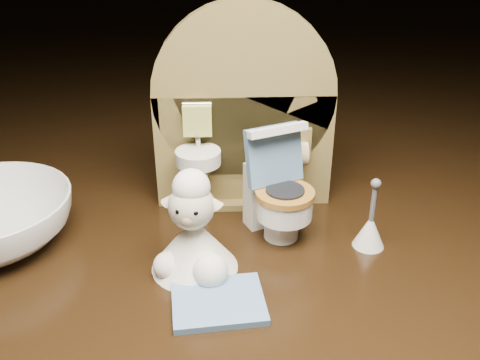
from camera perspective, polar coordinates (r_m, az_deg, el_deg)
The scene contains 5 objects.
backdrop_panel at distance 0.39m, azimuth 0.30°, elevation 6.34°, with size 0.13×0.05×0.15m.
toy_toilet at distance 0.36m, azimuth 3.99°, elevation -1.63°, with size 0.05×0.05×0.08m.
bath_mat at distance 0.31m, azimuth -2.33°, elevation -12.87°, with size 0.05×0.04×0.00m, color #567BA2.
toilet_brush at distance 0.37m, azimuth 13.70°, elevation -5.07°, with size 0.02×0.02×0.05m.
plush_lamb at distance 0.33m, azimuth -5.00°, elevation -6.01°, with size 0.05×0.05×0.07m.
Camera 1 is at (-0.02, -0.30, 0.20)m, focal length 40.00 mm.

